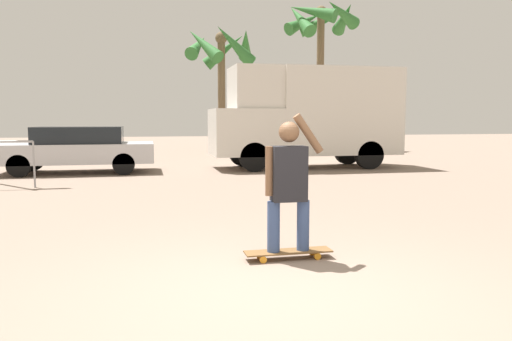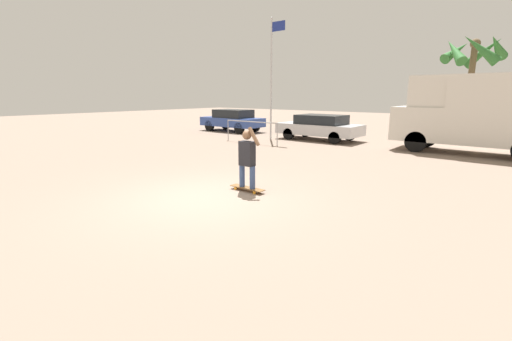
{
  "view_description": "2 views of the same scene",
  "coord_description": "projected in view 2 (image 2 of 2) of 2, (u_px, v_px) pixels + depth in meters",
  "views": [
    {
      "loc": [
        -1.14,
        -4.14,
        1.56
      ],
      "look_at": [
        0.19,
        1.83,
        0.93
      ],
      "focal_mm": 35.0,
      "sensor_mm": 36.0,
      "label": 1
    },
    {
      "loc": [
        5.81,
        -5.2,
        2.39
      ],
      "look_at": [
        0.43,
        1.4,
        0.48
      ],
      "focal_mm": 24.0,
      "sensor_mm": 36.0,
      "label": 2
    }
  ],
  "objects": [
    {
      "name": "parked_car_silver",
      "position": [
        320.0,
        127.0,
        18.09
      ],
      "size": [
        4.37,
        1.94,
        1.33
      ],
      "color": "black",
      "rests_on": "ground_plane"
    },
    {
      "name": "palm_tree_center_background",
      "position": [
        473.0,
        55.0,
        20.01
      ],
      "size": [
        3.43,
        3.43,
        5.8
      ],
      "color": "brown",
      "rests_on": "ground_plane"
    },
    {
      "name": "flagpole",
      "position": [
        272.0,
        73.0,
        17.73
      ],
      "size": [
        0.88,
        0.12,
        6.19
      ],
      "color": "#B7B7BC",
      "rests_on": "ground_plane"
    },
    {
      "name": "person_skateboarder",
      "position": [
        247.0,
        156.0,
        8.42
      ],
      "size": [
        0.66,
        0.23,
        1.53
      ],
      "color": "#384C7A",
      "rests_on": "skateboard"
    },
    {
      "name": "camper_van",
      "position": [
        478.0,
        112.0,
        13.55
      ],
      "size": [
        5.91,
        2.01,
        3.14
      ],
      "color": "black",
      "rests_on": "ground_plane"
    },
    {
      "name": "plaza_railing_segment",
      "position": [
        251.0,
        125.0,
        17.06
      ],
      "size": [
        3.25,
        0.05,
        1.08
      ],
      "color": "#99999E",
      "rests_on": "ground_plane"
    },
    {
      "name": "parked_car_blue",
      "position": [
        232.0,
        120.0,
        22.32
      ],
      "size": [
        4.28,
        1.75,
        1.42
      ],
      "color": "black",
      "rests_on": "ground_plane"
    },
    {
      "name": "ground_plane",
      "position": [
        204.0,
        198.0,
        8.04
      ],
      "size": [
        80.0,
        80.0,
        0.0
      ],
      "primitive_type": "plane",
      "color": "gray"
    },
    {
      "name": "skateboard",
      "position": [
        247.0,
        188.0,
        8.6
      ],
      "size": [
        0.98,
        0.24,
        0.09
      ],
      "color": "brown",
      "rests_on": "ground_plane"
    }
  ]
}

